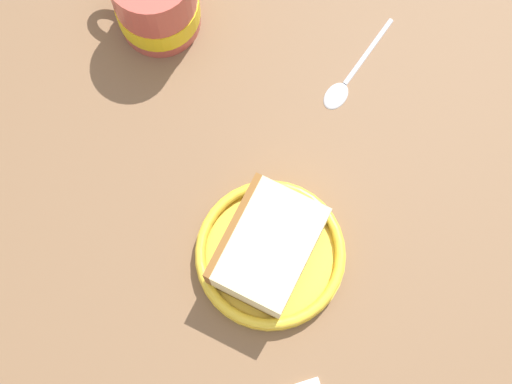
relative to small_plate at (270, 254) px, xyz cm
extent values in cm
cube|color=brown|center=(7.49, -0.91, -2.37)|extent=(137.41, 137.41, 2.67)
cylinder|color=yellow|center=(0.00, 0.00, -0.45)|extent=(13.20, 13.20, 1.16)
torus|color=yellow|center=(0.00, 0.00, 0.59)|extent=(13.06, 13.06, 0.91)
cube|color=brown|center=(0.00, 0.00, 0.43)|extent=(10.56, 11.58, 0.60)
cube|color=beige|center=(0.00, 0.00, 2.82)|extent=(10.56, 11.58, 4.18)
cube|color=brown|center=(2.97, 1.87, 2.82)|extent=(5.65, 8.49, 4.18)
cylinder|color=yellow|center=(25.02, -3.00, 1.68)|extent=(7.86, 7.86, 2.50)
ellipsoid|color=silver|center=(9.76, -13.23, -0.63)|extent=(3.03, 3.55, 0.80)
cylinder|color=silver|center=(11.99, -18.33, -0.78)|extent=(3.71, 7.66, 0.50)
camera|label=1|loc=(-9.43, 7.18, 65.08)|focal=53.02mm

